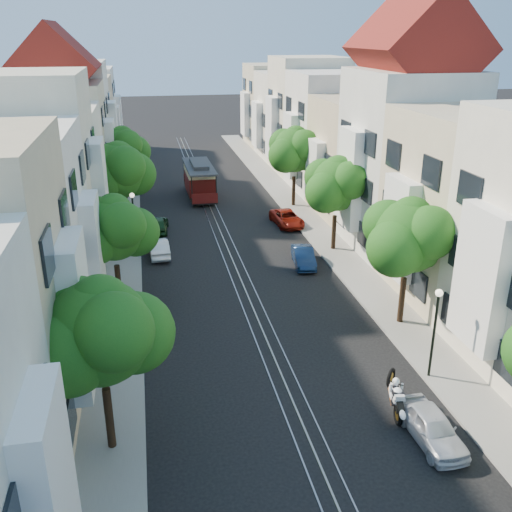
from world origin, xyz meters
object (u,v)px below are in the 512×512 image
tree_e_d (295,151)px  sportbike_rider (396,395)px  parked_car_e_near (432,427)px  lamp_west (133,214)px  tree_w_d (123,149)px  parked_car_w_far (158,224)px  tree_w_b (115,231)px  parked_car_e_mid (304,257)px  tree_e_c (337,186)px  cable_car (199,178)px  parked_car_e_far (287,218)px  parked_car_w_mid (159,248)px  tree_w_c (119,172)px  tree_e_b (410,238)px  lamp_east (436,320)px  tree_w_a (102,335)px

tree_e_d → sportbike_rider: (-3.54, -29.13, -3.94)m
parked_car_e_near → lamp_west: bearing=114.5°
tree_w_d → parked_car_w_far: size_ratio=1.76×
tree_w_b → parked_car_e_mid: bearing=17.8°
tree_e_c → tree_w_d: size_ratio=1.00×
tree_w_b → cable_car: 22.88m
parked_car_e_near → parked_car_e_mid: size_ratio=1.00×
parked_car_e_far → parked_car_w_mid: 11.21m
sportbike_rider → parked_car_w_mid: 21.15m
tree_w_c → tree_w_d: 11.01m
parked_car_e_near → parked_car_w_far: bearing=107.6°
tree_e_b → tree_w_d: 30.60m
tree_w_b → tree_w_d: size_ratio=0.96×
tree_w_c → parked_car_e_mid: tree_w_c is taller
lamp_east → parked_car_w_far: (-10.97, 22.21, -2.21)m
cable_car → parked_car_e_mid: size_ratio=2.16×
tree_w_a → lamp_east: bearing=8.6°
tree_w_b → parked_car_e_far: 17.75m
sportbike_rider → parked_car_e_mid: size_ratio=0.58×
parked_car_e_far → parked_car_e_mid: bearing=-101.6°
cable_car → parked_car_e_far: (5.86, -9.72, -1.18)m
tree_e_b → lamp_west: (-13.56, 13.02, -1.89)m
tree_e_c → parked_car_e_near: tree_e_c is taller
lamp_west → parked_car_w_far: 5.03m
tree_e_b → parked_car_w_far: size_ratio=1.80×
tree_e_b → tree_w_b: 15.25m
parked_car_e_far → parked_car_w_mid: parked_car_w_mid is taller
tree_w_a → tree_e_b: bearing=25.9°
cable_car → tree_e_c: bearing=-64.6°
tree_w_c → parked_car_w_mid: size_ratio=1.98×
tree_w_d → parked_car_e_far: size_ratio=1.58×
tree_e_c → lamp_west: size_ratio=1.57×
tree_w_a → tree_w_b: (-0.00, 12.00, -0.34)m
tree_e_b → lamp_west: size_ratio=1.61×
tree_w_a → parked_car_e_near: tree_w_a is taller
tree_e_c → parked_car_w_mid: tree_e_c is taller
tree_e_c → tree_e_b: bearing=-90.0°
parked_car_w_far → tree_e_c: bearing=157.4°
tree_w_a → lamp_west: tree_w_a is taller
tree_e_c → tree_w_b: tree_e_c is taller
tree_w_d → parked_car_e_mid: 22.01m
tree_e_c → cable_car: 17.78m
tree_w_b → parked_car_e_near: size_ratio=1.76×
tree_e_d → parked_car_e_far: bearing=-110.9°
lamp_east → tree_e_b: bearing=79.1°
tree_e_c → tree_w_d: 21.53m
lamp_east → lamp_west: bearing=125.0°
tree_e_d → tree_w_b: size_ratio=1.09×
parked_car_e_mid → tree_e_c: bearing=46.1°
lamp_east → parked_car_e_far: 22.13m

